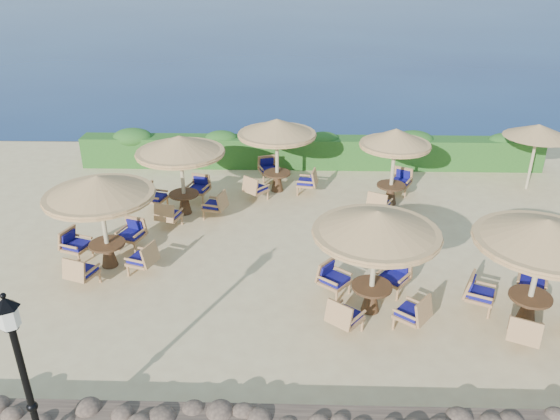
# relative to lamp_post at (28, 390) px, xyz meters

# --- Properties ---
(ground) EXTENTS (120.00, 120.00, 0.00)m
(ground) POSITION_rel_lamp_post_xyz_m (4.80, 6.80, -1.55)
(ground) COLOR beige
(ground) RESTS_ON ground
(sea) EXTENTS (160.00, 160.00, 0.00)m
(sea) POSITION_rel_lamp_post_xyz_m (4.80, 76.80, -1.55)
(sea) COLOR #0C1E4D
(sea) RESTS_ON ground
(hedge) EXTENTS (18.00, 0.90, 1.20)m
(hedge) POSITION_rel_lamp_post_xyz_m (4.80, 14.00, -0.95)
(hedge) COLOR #1E4E19
(hedge) RESTS_ON ground
(lamp_post) EXTENTS (0.44, 0.44, 3.31)m
(lamp_post) POSITION_rel_lamp_post_xyz_m (0.00, 0.00, 0.00)
(lamp_post) COLOR black
(lamp_post) RESTS_ON ground
(extra_parasol) EXTENTS (2.30, 2.30, 2.41)m
(extra_parasol) POSITION_rel_lamp_post_xyz_m (12.60, 12.00, 0.62)
(extra_parasol) COLOR #C6B78B
(extra_parasol) RESTS_ON ground
(cafe_set_0) EXTENTS (2.88, 2.88, 2.65)m
(cafe_set_0) POSITION_rel_lamp_post_xyz_m (-0.85, 6.28, 0.29)
(cafe_set_0) COLOR #C6B78B
(cafe_set_0) RESTS_ON ground
(cafe_set_1) EXTENTS (2.93, 2.93, 2.65)m
(cafe_set_1) POSITION_rel_lamp_post_xyz_m (6.03, 4.41, 0.30)
(cafe_set_1) COLOR #C6B78B
(cafe_set_1) RESTS_ON ground
(cafe_set_2) EXTENTS (3.04, 3.04, 2.65)m
(cafe_set_2) POSITION_rel_lamp_post_xyz_m (9.60, 4.09, 0.33)
(cafe_set_2) COLOR #C6B78B
(cafe_set_2) RESTS_ON ground
(cafe_set_3) EXTENTS (2.88, 2.88, 2.65)m
(cafe_set_3) POSITION_rel_lamp_post_xyz_m (0.60, 9.63, 0.27)
(cafe_set_3) COLOR #C6B78B
(cafe_set_3) RESTS_ON ground
(cafe_set_4) EXTENTS (2.80, 2.80, 2.65)m
(cafe_set_4) POSITION_rel_lamp_post_xyz_m (3.57, 11.55, 0.34)
(cafe_set_4) COLOR #C6B78B
(cafe_set_4) RESTS_ON ground
(cafe_set_5) EXTENTS (2.33, 2.80, 2.65)m
(cafe_set_5) POSITION_rel_lamp_post_xyz_m (7.44, 10.55, 0.35)
(cafe_set_5) COLOR #C6B78B
(cafe_set_5) RESTS_ON ground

